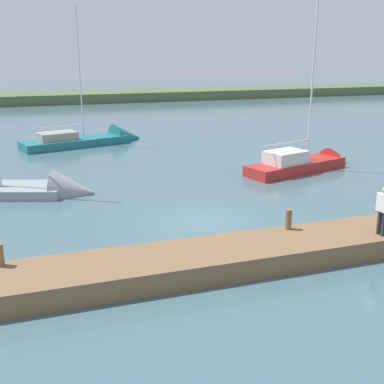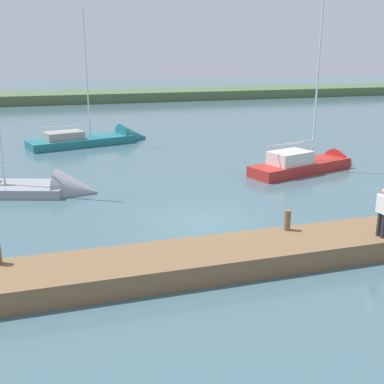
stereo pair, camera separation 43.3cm
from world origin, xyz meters
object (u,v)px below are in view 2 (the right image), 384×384
at_px(sailboat_far_left, 102,141).
at_px(sailboat_mid_channel, 22,190).
at_px(sailboat_inner_slip, 312,166).
at_px(mooring_post_far, 287,220).
at_px(person_on_dock, 383,210).

xyz_separation_m(sailboat_far_left, sailboat_mid_channel, (5.08, 11.67, 0.01)).
relative_size(sailboat_inner_slip, sailboat_mid_channel, 0.87).
height_order(mooring_post_far, sailboat_inner_slip, sailboat_inner_slip).
bearing_deg(sailboat_mid_channel, person_on_dock, -25.98).
bearing_deg(sailboat_far_left, person_on_dock, -90.01).
height_order(sailboat_far_left, person_on_dock, sailboat_far_left).
distance_m(mooring_post_far, sailboat_far_left, 21.43).
xyz_separation_m(mooring_post_far, sailboat_mid_channel, (8.69, -9.44, -0.83)).
bearing_deg(sailboat_inner_slip, person_on_dock, -126.68).
distance_m(sailboat_inner_slip, person_on_dock, 11.72).
xyz_separation_m(mooring_post_far, sailboat_inner_slip, (-6.60, -9.50, -0.75)).
distance_m(mooring_post_far, sailboat_inner_slip, 11.59).
height_order(sailboat_far_left, sailboat_mid_channel, sailboat_mid_channel).
height_order(sailboat_inner_slip, sailboat_mid_channel, sailboat_mid_channel).
xyz_separation_m(sailboat_far_left, person_on_dock, (-6.17, 22.53, 1.41)).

